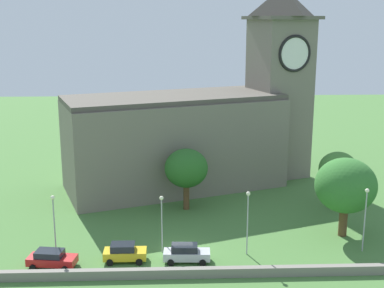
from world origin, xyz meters
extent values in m
plane|color=#477538|center=(0.00, 15.00, 0.00)|extent=(200.00, 200.00, 0.00)
cube|color=slate|center=(-0.54, 22.14, 6.44)|extent=(33.16, 22.24, 12.89)
cube|color=#524C43|center=(-0.54, 22.14, 13.24)|extent=(32.82, 21.28, 0.70)
cube|color=slate|center=(15.74, 27.90, 12.01)|extent=(9.88, 9.88, 24.02)
cube|color=#5B554B|center=(15.74, 27.90, 24.27)|extent=(11.46, 11.46, 0.50)
pyramid|color=#403C35|center=(15.74, 27.90, 26.65)|extent=(10.38, 10.38, 4.26)
cylinder|color=white|center=(17.05, 24.19, 19.22)|extent=(4.71, 1.77, 4.96)
torus|color=black|center=(17.05, 24.19, 19.22)|extent=(5.24, 2.22, 5.40)
cylinder|color=white|center=(19.45, 29.21, 19.22)|extent=(1.77, 4.71, 4.96)
torus|color=black|center=(19.45, 29.21, 19.22)|extent=(2.22, 5.24, 5.40)
cube|color=gray|center=(0.00, -5.73, 0.47)|extent=(52.02, 0.70, 0.94)
cube|color=red|center=(-12.85, -3.01, 0.70)|extent=(5.01, 2.61, 0.78)
cube|color=#1E232B|center=(-13.09, -2.97, 1.40)|extent=(2.89, 2.07, 0.62)
cylinder|color=black|center=(-11.11, -2.29, 0.31)|extent=(0.67, 0.43, 0.62)
cylinder|color=black|center=(-11.39, -4.20, 0.31)|extent=(0.67, 0.43, 0.62)
cylinder|color=black|center=(-14.32, -1.82, 0.31)|extent=(0.67, 0.43, 0.62)
cylinder|color=black|center=(-14.60, -3.72, 0.31)|extent=(0.67, 0.43, 0.62)
cube|color=gold|center=(-5.69, -2.10, 0.78)|extent=(4.33, 1.89, 0.87)
cube|color=#1E232B|center=(-5.91, -2.10, 1.56)|extent=(2.43, 1.66, 0.69)
cylinder|color=black|center=(-4.22, -1.15, 0.35)|extent=(0.69, 0.34, 0.69)
cylinder|color=black|center=(-4.22, -3.03, 0.35)|extent=(0.69, 0.34, 0.69)
cylinder|color=black|center=(-7.16, -1.16, 0.35)|extent=(0.69, 0.34, 0.69)
cylinder|color=black|center=(-7.16, -3.04, 0.35)|extent=(0.69, 0.34, 0.69)
cube|color=silver|center=(0.59, -2.47, 0.76)|extent=(4.79, 1.95, 0.84)
cube|color=#1E232B|center=(0.35, -2.46, 1.52)|extent=(2.71, 1.65, 0.67)
cylinder|color=black|center=(2.23, -1.68, 0.34)|extent=(0.69, 0.34, 0.68)
cylinder|color=black|center=(2.15, -3.42, 0.34)|extent=(0.69, 0.34, 0.68)
cylinder|color=black|center=(-0.98, -1.53, 0.34)|extent=(0.69, 0.34, 0.68)
cylinder|color=black|center=(-1.06, -3.27, 0.34)|extent=(0.69, 0.34, 0.68)
cylinder|color=#9EA0A5|center=(-13.04, -0.41, 3.07)|extent=(0.14, 0.14, 6.14)
sphere|color=#F4EFCC|center=(-13.04, -0.41, 6.36)|extent=(0.44, 0.44, 0.44)
cylinder|color=#9EA0A5|center=(-1.96, -0.10, 2.91)|extent=(0.14, 0.14, 5.83)
sphere|color=#F4EFCC|center=(-1.96, -0.10, 6.05)|extent=(0.44, 0.44, 0.44)
cylinder|color=#9EA0A5|center=(6.94, -0.96, 3.25)|extent=(0.14, 0.14, 6.49)
sphere|color=#F4EFCC|center=(6.94, -0.96, 6.71)|extent=(0.44, 0.44, 0.44)
cylinder|color=#9EA0A5|center=(19.35, -0.74, 3.29)|extent=(0.14, 0.14, 6.57)
sphere|color=#F4EFCC|center=(19.35, -0.74, 6.79)|extent=(0.44, 0.44, 0.44)
cylinder|color=brown|center=(0.97, 12.56, 1.73)|extent=(0.78, 0.78, 3.46)
ellipsoid|color=#286023|center=(0.97, 12.56, 5.54)|extent=(5.54, 5.54, 4.99)
cylinder|color=brown|center=(18.54, 3.44, 1.71)|extent=(0.96, 0.96, 3.43)
ellipsoid|color=#33702D|center=(18.54, 3.44, 6.00)|extent=(6.86, 6.86, 6.17)
cylinder|color=brown|center=(20.54, 12.26, 1.72)|extent=(0.69, 0.69, 3.43)
ellipsoid|color=#427A33|center=(20.54, 12.26, 5.29)|extent=(4.94, 4.94, 4.45)
camera|label=1|loc=(-0.75, -50.60, 24.03)|focal=48.17mm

